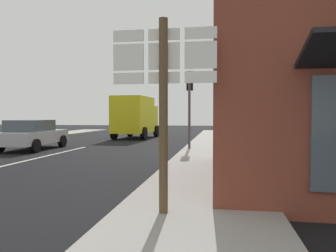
{
  "coord_description": "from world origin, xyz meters",
  "views": [
    {
      "loc": [
        7.11,
        -3.92,
        1.68
      ],
      "look_at": [
        4.78,
        10.24,
        1.21
      ],
      "focal_mm": 33.92,
      "sensor_mm": 36.0,
      "label": 1
    }
  ],
  "objects_px": {
    "sedan_far": "(32,134)",
    "delivery_truck": "(135,116)",
    "route_sign_post": "(164,95)",
    "traffic_light_near_right": "(190,92)"
  },
  "relations": [
    {
      "from": "delivery_truck",
      "to": "route_sign_post",
      "type": "height_order",
      "value": "route_sign_post"
    },
    {
      "from": "traffic_light_near_right",
      "to": "delivery_truck",
      "type": "bearing_deg",
      "value": 121.39
    },
    {
      "from": "route_sign_post",
      "to": "traffic_light_near_right",
      "type": "xyz_separation_m",
      "value": [
        -0.55,
        10.1,
        0.79
      ]
    },
    {
      "from": "delivery_truck",
      "to": "sedan_far",
      "type": "bearing_deg",
      "value": -108.9
    },
    {
      "from": "delivery_truck",
      "to": "route_sign_post",
      "type": "relative_size",
      "value": 1.6
    },
    {
      "from": "sedan_far",
      "to": "traffic_light_near_right",
      "type": "distance_m",
      "value": 8.01
    },
    {
      "from": "delivery_truck",
      "to": "route_sign_post",
      "type": "xyz_separation_m",
      "value": [
        5.33,
        -17.94,
        0.35
      ]
    },
    {
      "from": "sedan_far",
      "to": "delivery_truck",
      "type": "xyz_separation_m",
      "value": [
        2.93,
        8.55,
        0.89
      ]
    },
    {
      "from": "sedan_far",
      "to": "route_sign_post",
      "type": "xyz_separation_m",
      "value": [
        8.26,
        -9.39,
        1.24
      ]
    },
    {
      "from": "delivery_truck",
      "to": "traffic_light_near_right",
      "type": "relative_size",
      "value": 1.35
    }
  ]
}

